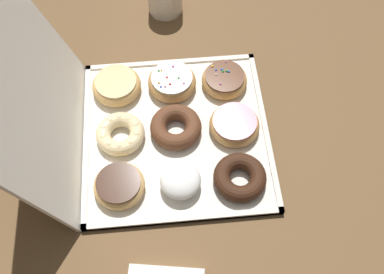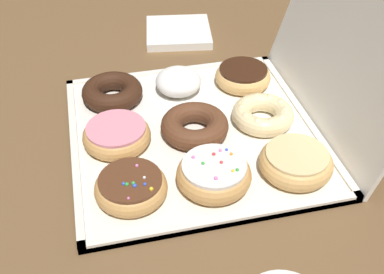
{
  "view_description": "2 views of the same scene",
  "coord_description": "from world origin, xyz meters",
  "px_view_note": "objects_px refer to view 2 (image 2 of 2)",
  "views": [
    {
      "loc": [
        -0.5,
        0.01,
        0.89
      ],
      "look_at": [
        -0.03,
        -0.03,
        0.04
      ],
      "focal_mm": 42.16,
      "sensor_mm": 36.0,
      "label": 1
    },
    {
      "loc": [
        0.63,
        -0.15,
        0.53
      ],
      "look_at": [
        0.04,
        -0.01,
        0.03
      ],
      "focal_mm": 45.33,
      "sensor_mm": 36.0,
      "label": 2
    }
  ],
  "objects_px": {
    "powdered_filled_donut_3": "(178,81)",
    "glazed_ring_donut_8": "(296,162)",
    "chocolate_cake_ring_donut_0": "(112,92)",
    "sprinkle_donut_2": "(131,187)",
    "donut_box": "(194,134)",
    "chocolate_cake_ring_donut_4": "(196,126)",
    "chocolate_frosted_donut_6": "(243,76)",
    "sprinkle_donut_5": "(212,174)",
    "cruller_donut_7": "(263,114)",
    "napkin_stack": "(178,32)",
    "pink_frosted_donut_1": "(117,136)"
  },
  "relations": [
    {
      "from": "chocolate_frosted_donut_6",
      "to": "chocolate_cake_ring_donut_0",
      "type": "bearing_deg",
      "value": -90.95
    },
    {
      "from": "donut_box",
      "to": "sprinkle_donut_2",
      "type": "relative_size",
      "value": 3.86
    },
    {
      "from": "cruller_donut_7",
      "to": "glazed_ring_donut_8",
      "type": "height_order",
      "value": "glazed_ring_donut_8"
    },
    {
      "from": "chocolate_cake_ring_donut_4",
      "to": "chocolate_frosted_donut_6",
      "type": "xyz_separation_m",
      "value": [
        -0.13,
        0.12,
        0.0
      ]
    },
    {
      "from": "sprinkle_donut_2",
      "to": "glazed_ring_donut_8",
      "type": "bearing_deg",
      "value": 88.69
    },
    {
      "from": "sprinkle_donut_5",
      "to": "cruller_donut_7",
      "type": "distance_m",
      "value": 0.18
    },
    {
      "from": "powdered_filled_donut_3",
      "to": "chocolate_cake_ring_donut_4",
      "type": "bearing_deg",
      "value": 1.08
    },
    {
      "from": "napkin_stack",
      "to": "powdered_filled_donut_3",
      "type": "bearing_deg",
      "value": -11.83
    },
    {
      "from": "chocolate_frosted_donut_6",
      "to": "sprinkle_donut_5",
      "type": "bearing_deg",
      "value": -27.25
    },
    {
      "from": "chocolate_frosted_donut_6",
      "to": "cruller_donut_7",
      "type": "distance_m",
      "value": 0.12
    },
    {
      "from": "chocolate_frosted_donut_6",
      "to": "glazed_ring_donut_8",
      "type": "distance_m",
      "value": 0.25
    },
    {
      "from": "donut_box",
      "to": "chocolate_cake_ring_donut_0",
      "type": "bearing_deg",
      "value": -135.92
    },
    {
      "from": "chocolate_frosted_donut_6",
      "to": "cruller_donut_7",
      "type": "bearing_deg",
      "value": -1.68
    },
    {
      "from": "sprinkle_donut_5",
      "to": "napkin_stack",
      "type": "bearing_deg",
      "value": 173.79
    },
    {
      "from": "chocolate_cake_ring_donut_0",
      "to": "sprinkle_donut_5",
      "type": "bearing_deg",
      "value": 25.25
    },
    {
      "from": "powdered_filled_donut_3",
      "to": "donut_box",
      "type": "bearing_deg",
      "value": -0.15
    },
    {
      "from": "sprinkle_donut_5",
      "to": "cruller_donut_7",
      "type": "bearing_deg",
      "value": 135.27
    },
    {
      "from": "chocolate_cake_ring_donut_0",
      "to": "sprinkle_donut_5",
      "type": "distance_m",
      "value": 0.28
    },
    {
      "from": "pink_frosted_donut_1",
      "to": "chocolate_frosted_donut_6",
      "type": "distance_m",
      "value": 0.29
    },
    {
      "from": "sprinkle_donut_2",
      "to": "cruller_donut_7",
      "type": "height_order",
      "value": "sprinkle_donut_2"
    },
    {
      "from": "donut_box",
      "to": "powdered_filled_donut_3",
      "type": "relative_size",
      "value": 4.83
    },
    {
      "from": "sprinkle_donut_5",
      "to": "sprinkle_donut_2",
      "type": "bearing_deg",
      "value": -91.88
    },
    {
      "from": "donut_box",
      "to": "glazed_ring_donut_8",
      "type": "bearing_deg",
      "value": 44.95
    },
    {
      "from": "chocolate_cake_ring_donut_0",
      "to": "powdered_filled_donut_3",
      "type": "xyz_separation_m",
      "value": [
        0.0,
        0.12,
        0.01
      ]
    },
    {
      "from": "chocolate_cake_ring_donut_4",
      "to": "napkin_stack",
      "type": "height_order",
      "value": "chocolate_cake_ring_donut_4"
    },
    {
      "from": "donut_box",
      "to": "glazed_ring_donut_8",
      "type": "distance_m",
      "value": 0.19
    },
    {
      "from": "donut_box",
      "to": "napkin_stack",
      "type": "relative_size",
      "value": 2.85
    },
    {
      "from": "sprinkle_donut_5",
      "to": "napkin_stack",
      "type": "relative_size",
      "value": 0.78
    },
    {
      "from": "powdered_filled_donut_3",
      "to": "glazed_ring_donut_8",
      "type": "relative_size",
      "value": 0.75
    },
    {
      "from": "chocolate_cake_ring_donut_0",
      "to": "sprinkle_donut_2",
      "type": "xyz_separation_m",
      "value": [
        0.25,
        0.0,
        0.0
      ]
    },
    {
      "from": "powdered_filled_donut_3",
      "to": "napkin_stack",
      "type": "relative_size",
      "value": 0.59
    },
    {
      "from": "powdered_filled_donut_3",
      "to": "chocolate_cake_ring_donut_4",
      "type": "distance_m",
      "value": 0.13
    },
    {
      "from": "donut_box",
      "to": "pink_frosted_donut_1",
      "type": "bearing_deg",
      "value": -89.06
    },
    {
      "from": "chocolate_cake_ring_donut_0",
      "to": "pink_frosted_donut_1",
      "type": "distance_m",
      "value": 0.13
    },
    {
      "from": "chocolate_cake_ring_donut_4",
      "to": "powdered_filled_donut_3",
      "type": "bearing_deg",
      "value": -178.92
    },
    {
      "from": "cruller_donut_7",
      "to": "glazed_ring_donut_8",
      "type": "distance_m",
      "value": 0.13
    },
    {
      "from": "chocolate_cake_ring_donut_0",
      "to": "sprinkle_donut_2",
      "type": "bearing_deg",
      "value": 0.16
    },
    {
      "from": "chocolate_cake_ring_donut_4",
      "to": "chocolate_frosted_donut_6",
      "type": "distance_m",
      "value": 0.18
    },
    {
      "from": "sprinkle_donut_5",
      "to": "glazed_ring_donut_8",
      "type": "height_order",
      "value": "sprinkle_donut_5"
    },
    {
      "from": "chocolate_cake_ring_donut_0",
      "to": "napkin_stack",
      "type": "bearing_deg",
      "value": 143.7
    },
    {
      "from": "donut_box",
      "to": "chocolate_cake_ring_donut_0",
      "type": "xyz_separation_m",
      "value": [
        -0.13,
        -0.12,
        0.02
      ]
    },
    {
      "from": "glazed_ring_donut_8",
      "to": "chocolate_cake_ring_donut_0",
      "type": "bearing_deg",
      "value": -135.48
    },
    {
      "from": "donut_box",
      "to": "chocolate_cake_ring_donut_4",
      "type": "bearing_deg",
      "value": 26.84
    },
    {
      "from": "glazed_ring_donut_8",
      "to": "cruller_donut_7",
      "type": "bearing_deg",
      "value": -176.99
    },
    {
      "from": "chocolate_cake_ring_donut_0",
      "to": "chocolate_cake_ring_donut_4",
      "type": "distance_m",
      "value": 0.18
    },
    {
      "from": "sprinkle_donut_2",
      "to": "sprinkle_donut_5",
      "type": "xyz_separation_m",
      "value": [
        0.0,
        0.12,
        0.0
      ]
    },
    {
      "from": "chocolate_cake_ring_donut_0",
      "to": "sprinkle_donut_2",
      "type": "relative_size",
      "value": 1.04
    },
    {
      "from": "powdered_filled_donut_3",
      "to": "glazed_ring_donut_8",
      "type": "distance_m",
      "value": 0.29
    },
    {
      "from": "powdered_filled_donut_3",
      "to": "glazed_ring_donut_8",
      "type": "xyz_separation_m",
      "value": [
        0.26,
        0.13,
        -0.0
      ]
    },
    {
      "from": "chocolate_frosted_donut_6",
      "to": "glazed_ring_donut_8",
      "type": "relative_size",
      "value": 0.94
    }
  ]
}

